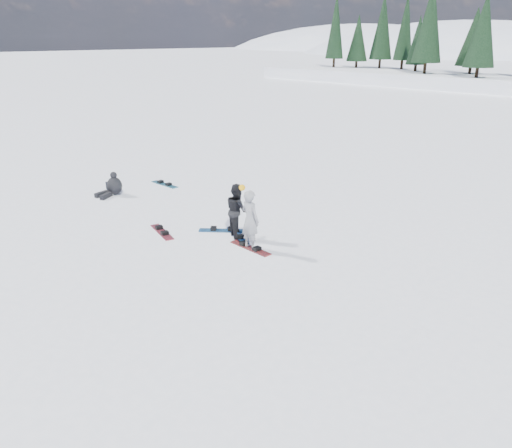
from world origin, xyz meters
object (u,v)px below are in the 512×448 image
Objects in this scene: snowboard_loose_c at (165,184)px; snowboard_loose_b at (162,232)px; gear_bag at (111,186)px; seated_rider at (113,186)px; snowboarder_woman at (250,220)px; snowboarder_man at (237,210)px; snowboard_loose_a at (222,231)px.

snowboard_loose_c is 5.52m from snowboard_loose_b.
seated_rider is at bearing -20.31° from gear_bag.
snowboard_loose_c is at bearing -12.72° from snowboarder_woman.
seated_rider is 0.77m from gear_bag.
gear_bag is at bearing 26.93° from snowboarder_man.
snowboarder_woman is 1.65× the size of seated_rider.
snowboard_loose_b is at bearing -172.88° from snowboard_loose_a.
snowboard_loose_a is (-1.65, 0.34, -0.89)m from snowboarder_woman.
snowboard_loose_a is (-0.65, -0.08, -0.83)m from snowboarder_man.
seated_rider is 4.82m from snowboard_loose_b.
gear_bag is 2.19m from snowboard_loose_c.
snowboarder_man reaches higher than snowboard_loose_c.
snowboard_loose_a is at bearing -8.42° from snowboarder_woman.
snowboard_loose_a is (6.66, 0.23, -0.14)m from gear_bag.
snowboard_loose_c is at bearing 64.92° from seated_rider.
snowboarder_woman reaches higher than snowboarder_man.
snowboard_loose_a is at bearing -15.03° from seated_rider.
snowboarder_woman reaches higher than snowboard_loose_a.
snowboarder_woman is 1.15× the size of snowboarder_man.
snowboarder_woman is at bearing -178.08° from snowboarder_man.
snowboard_loose_c is at bearing 120.83° from snowboard_loose_a.
snowboarder_woman is at bearing 36.58° from snowboard_loose_b.
gear_bag is at bearing 2.33° from snowboarder_woman.
seated_rider is 0.79× the size of snowboard_loose_a.
snowboarder_man reaches higher than snowboard_loose_b.
snowboarder_man is 1.05m from snowboard_loose_a.
seated_rider is 0.79× the size of snowboard_loose_c.
snowboarder_man is at bearing -34.98° from snowboard_loose_a.
seated_rider reaches higher than snowboard_loose_b.
gear_bag is 0.30× the size of snowboard_loose_c.
snowboarder_man is 1.13× the size of snowboard_loose_c.
snowboarder_woman is at bearing -53.67° from snowboard_loose_a.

